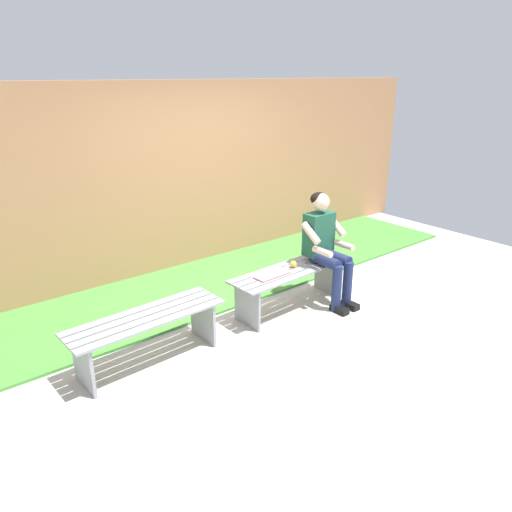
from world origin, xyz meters
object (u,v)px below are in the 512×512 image
(book_open, at_px, (272,275))
(bench_near, at_px, (291,279))
(apple, at_px, (293,264))
(person_seated, at_px, (326,244))
(bench_far, at_px, (147,328))

(book_open, bearing_deg, bench_near, 179.81)
(apple, bearing_deg, person_seated, 161.92)
(person_seated, height_order, book_open, person_seated)
(bench_near, height_order, person_seated, person_seated)
(bench_near, relative_size, bench_far, 1.03)
(person_seated, xyz_separation_m, book_open, (0.73, -0.09, -0.22))
(bench_far, height_order, person_seated, person_seated)
(bench_far, distance_m, person_seated, 2.25)
(bench_near, bearing_deg, apple, -158.33)
(bench_far, height_order, book_open, book_open)
(apple, height_order, book_open, apple)
(bench_near, xyz_separation_m, bench_far, (1.78, 0.00, -0.00))
(person_seated, bearing_deg, bench_near, -13.09)
(book_open, bearing_deg, person_seated, 170.56)
(person_seated, relative_size, book_open, 3.08)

